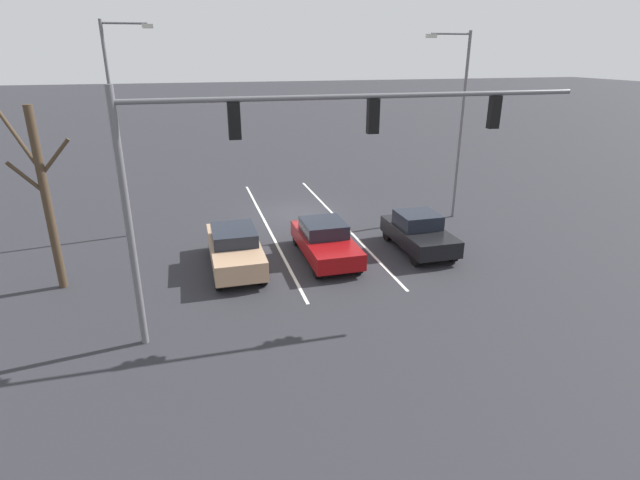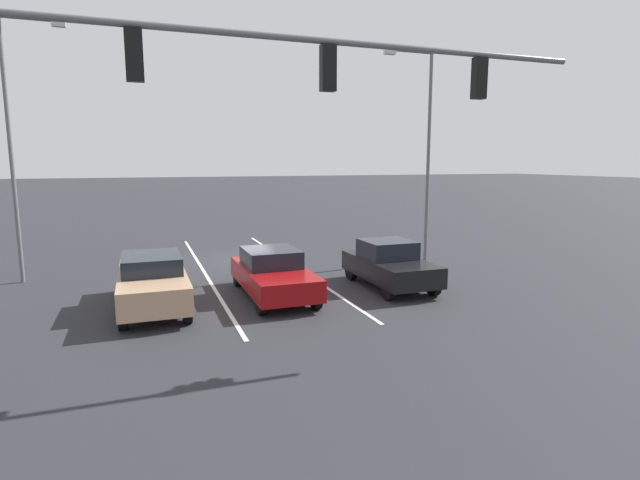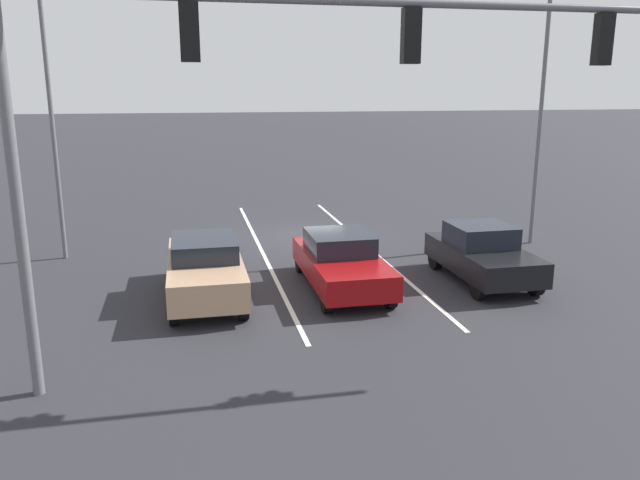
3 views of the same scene
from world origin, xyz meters
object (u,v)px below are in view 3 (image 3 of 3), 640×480
at_px(car_tan_rightlane_front, 205,267).
at_px(car_black_leftlane_front, 482,254).
at_px(traffic_signal_gantry, 275,79).
at_px(street_lamp_right_shoulder, 56,91).
at_px(car_maroon_midlane_front, 341,261).
at_px(street_lamp_left_shoulder, 536,96).

bearing_deg(car_tan_rightlane_front, car_black_leftlane_front, 178.42).
bearing_deg(traffic_signal_gantry, car_black_leftlane_front, -144.84).
bearing_deg(street_lamp_right_shoulder, car_tan_rightlane_front, 130.15).
bearing_deg(car_maroon_midlane_front, street_lamp_left_shoulder, -155.10).
distance_m(car_maroon_midlane_front, street_lamp_left_shoulder, 9.32).
bearing_deg(car_maroon_midlane_front, traffic_signal_gantry, 63.23).
relative_size(car_tan_rightlane_front, car_maroon_midlane_front, 1.04).
distance_m(traffic_signal_gantry, street_lamp_left_shoulder, 12.87).
relative_size(car_black_leftlane_front, car_maroon_midlane_front, 0.88).
xyz_separation_m(car_maroon_midlane_front, street_lamp_right_shoulder, (7.66, -4.79, 4.44)).
relative_size(street_lamp_right_shoulder, street_lamp_left_shoulder, 1.04).
bearing_deg(car_maroon_midlane_front, car_black_leftlane_front, 176.78).
xyz_separation_m(traffic_signal_gantry, street_lamp_right_shoulder, (5.27, -9.53, -0.25)).
distance_m(car_tan_rightlane_front, traffic_signal_gantry, 6.73).
distance_m(car_black_leftlane_front, street_lamp_right_shoulder, 13.45).
xyz_separation_m(car_tan_rightlane_front, car_black_leftlane_front, (-7.62, 0.21, -0.02)).
bearing_deg(street_lamp_left_shoulder, car_black_leftlane_front, 46.76).
bearing_deg(car_black_leftlane_front, street_lamp_left_shoulder, -133.24).
relative_size(car_maroon_midlane_front, street_lamp_right_shoulder, 0.51).
height_order(street_lamp_right_shoulder, street_lamp_left_shoulder, street_lamp_right_shoulder).
distance_m(car_maroon_midlane_front, traffic_signal_gantry, 7.09).
xyz_separation_m(car_maroon_midlane_front, street_lamp_left_shoulder, (-7.50, -3.48, 4.30)).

